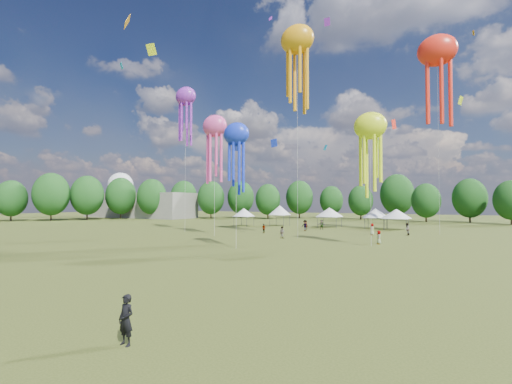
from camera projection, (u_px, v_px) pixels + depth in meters
The scene contains 10 objects.
ground at pixel (67, 297), 18.91m from camera, with size 300.00×300.00×0.00m, color #384416.
observer_main at pixel (126, 320), 12.58m from camera, with size 0.66×0.43×1.80m, color black.
spectator_near at pixel (282, 232), 49.54m from camera, with size 0.82×0.64×1.68m, color gray.
spectators_far at pixel (336, 227), 58.54m from camera, with size 22.15×19.58×1.92m.
festival_tents at pixel (327, 212), 70.49m from camera, with size 34.95×10.61×4.42m.
show_kites at pixel (333, 89), 52.36m from camera, with size 43.29×32.33×31.66m.
small_kites at pixel (342, 47), 56.22m from camera, with size 71.64×52.83×46.63m.
treeline at pixel (332, 195), 75.80m from camera, with size 201.57×95.24×13.43m.
hangar at pixel (139, 205), 116.67m from camera, with size 40.00×12.00×8.00m, color gray.
radome at pixel (121, 189), 129.77m from camera, with size 9.00×9.00×16.00m.
Camera 1 is at (18.08, -11.85, 5.12)m, focal length 24.68 mm.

